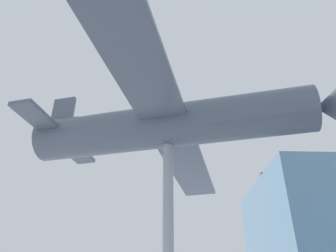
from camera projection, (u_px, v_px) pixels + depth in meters
The scene contains 2 objects.
support_pylon_central at pixel (168, 241), 11.62m from camera, with size 0.42×0.42×7.63m.
suspended_airplane at pixel (172, 125), 13.97m from camera, with size 18.23×13.36×3.20m.
Camera 1 is at (12.10, -0.41, 1.53)m, focal length 35.00 mm.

